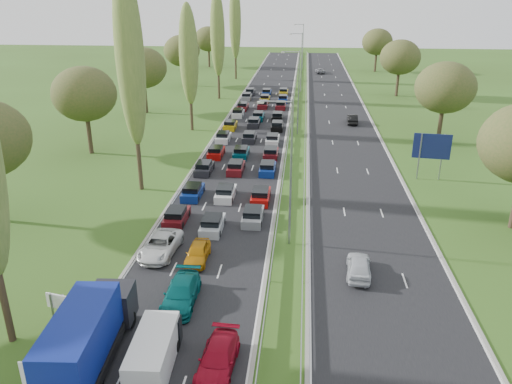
% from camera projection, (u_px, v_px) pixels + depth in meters
% --- Properties ---
extents(ground, '(260.00, 260.00, 0.00)m').
position_uv_depth(ground, '(297.00, 131.00, 75.52)').
color(ground, '#314C17').
rests_on(ground, ground).
extents(near_carriageway, '(10.50, 215.00, 0.04)m').
position_uv_depth(near_carriageway, '(255.00, 126.00, 78.44)').
color(near_carriageway, black).
rests_on(near_carriageway, ground).
extents(far_carriageway, '(10.50, 215.00, 0.04)m').
position_uv_depth(far_carriageway, '(341.00, 128.00, 77.23)').
color(far_carriageway, black).
rests_on(far_carriageway, ground).
extents(central_reservation, '(2.36, 215.00, 0.32)m').
position_uv_depth(central_reservation, '(298.00, 123.00, 77.63)').
color(central_reservation, gray).
rests_on(central_reservation, ground).
extents(lamp_columns, '(0.18, 140.18, 12.00)m').
position_uv_depth(lamp_columns, '(299.00, 94.00, 71.46)').
color(lamp_columns, gray).
rests_on(lamp_columns, ground).
extents(poplar_row, '(2.80, 127.80, 22.44)m').
position_uv_depth(poplar_row, '(169.00, 54.00, 61.44)').
color(poplar_row, '#2D2116').
rests_on(poplar_row, ground).
extents(woodland_left, '(8.00, 166.00, 11.10)m').
position_uv_depth(woodland_left, '(72.00, 99.00, 58.98)').
color(woodland_left, '#2D2116').
rests_on(woodland_left, ground).
extents(woodland_right, '(8.00, 153.00, 11.10)m').
position_uv_depth(woodland_right, '(463.00, 100.00, 58.61)').
color(woodland_right, '#2D2116').
rests_on(woodland_right, ground).
extents(traffic_queue_fill, '(9.09, 68.28, 0.80)m').
position_uv_depth(traffic_queue_fill, '(251.00, 132.00, 73.37)').
color(traffic_queue_fill, '#590F14').
rests_on(traffic_queue_fill, ground).
extents(near_car_2, '(2.82, 5.50, 1.49)m').
position_uv_depth(near_car_2, '(160.00, 245.00, 39.37)').
color(near_car_2, silver).
rests_on(near_car_2, near_carriageway).
extents(near_car_7, '(2.15, 5.15, 1.49)m').
position_uv_depth(near_car_7, '(181.00, 293.00, 33.03)').
color(near_car_7, '#055555').
rests_on(near_car_7, near_carriageway).
extents(near_car_8, '(1.66, 4.04, 1.37)m').
position_uv_depth(near_car_8, '(198.00, 253.00, 38.38)').
color(near_car_8, '#BB790C').
rests_on(near_car_8, near_carriageway).
extents(near_car_11, '(2.17, 4.81, 1.37)m').
position_uv_depth(near_car_11, '(218.00, 359.00, 27.17)').
color(near_car_11, maroon).
rests_on(near_car_11, near_carriageway).
extents(far_car_0, '(2.04, 4.42, 1.47)m').
position_uv_depth(far_car_0, '(359.00, 266.00, 36.39)').
color(far_car_0, '#B9BDC4').
rests_on(far_car_0, far_carriageway).
extents(far_car_1, '(1.68, 4.52, 1.48)m').
position_uv_depth(far_car_1, '(352.00, 119.00, 79.48)').
color(far_car_1, black).
rests_on(far_car_1, far_carriageway).
extents(far_car_2, '(2.57, 4.90, 1.31)m').
position_uv_depth(far_car_2, '(320.00, 71.00, 130.74)').
color(far_car_2, gray).
rests_on(far_car_2, far_carriageway).
extents(blue_lorry, '(2.50, 9.00, 3.80)m').
position_uv_depth(blue_lorry, '(89.00, 335.00, 27.10)').
color(blue_lorry, black).
rests_on(blue_lorry, near_carriageway).
extents(white_van_rear, '(2.02, 5.14, 2.07)m').
position_uv_depth(white_van_rear, '(154.00, 351.00, 27.25)').
color(white_van_rear, silver).
rests_on(white_van_rear, near_carriageway).
extents(info_sign, '(1.49, 0.41, 2.10)m').
position_uv_depth(info_sign, '(58.00, 305.00, 30.78)').
color(info_sign, gray).
rests_on(info_sign, ground).
extents(direction_sign, '(3.98, 0.60, 5.20)m').
position_uv_depth(direction_sign, '(432.00, 148.00, 54.44)').
color(direction_sign, gray).
rests_on(direction_sign, ground).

